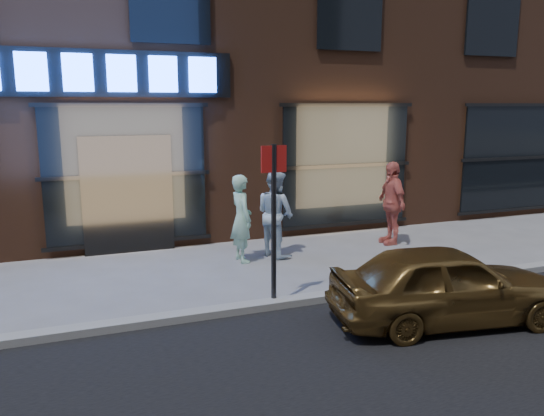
{
  "coord_description": "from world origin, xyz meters",
  "views": [
    {
      "loc": [
        -0.97,
        -7.05,
        3.01
      ],
      "look_at": [
        2.27,
        1.6,
        1.2
      ],
      "focal_mm": 35.0,
      "sensor_mm": 36.0,
      "label": 1
    }
  ],
  "objects_px": {
    "man_bowtie": "(241,218)",
    "passerby": "(391,203)",
    "sign_post": "(274,210)",
    "gold_sedan": "(447,284)",
    "man_cap": "(275,213)"
  },
  "relations": [
    {
      "from": "man_bowtie",
      "to": "gold_sedan",
      "type": "relative_size",
      "value": 0.52
    },
    {
      "from": "passerby",
      "to": "man_bowtie",
      "type": "bearing_deg",
      "value": -81.47
    },
    {
      "from": "man_bowtie",
      "to": "gold_sedan",
      "type": "height_order",
      "value": "man_bowtie"
    },
    {
      "from": "sign_post",
      "to": "man_bowtie",
      "type": "bearing_deg",
      "value": 82.23
    },
    {
      "from": "sign_post",
      "to": "man_cap",
      "type": "bearing_deg",
      "value": 66.6
    },
    {
      "from": "man_bowtie",
      "to": "man_cap",
      "type": "xyz_separation_m",
      "value": [
        0.75,
        0.14,
        0.02
      ]
    },
    {
      "from": "man_cap",
      "to": "sign_post",
      "type": "relative_size",
      "value": 0.71
    },
    {
      "from": "man_bowtie",
      "to": "sign_post",
      "type": "height_order",
      "value": "sign_post"
    },
    {
      "from": "man_bowtie",
      "to": "sign_post",
      "type": "bearing_deg",
      "value": 168.99
    },
    {
      "from": "passerby",
      "to": "gold_sedan",
      "type": "xyz_separation_m",
      "value": [
        -1.66,
        -3.98,
        -0.35
      ]
    },
    {
      "from": "man_cap",
      "to": "passerby",
      "type": "relative_size",
      "value": 0.96
    },
    {
      "from": "man_cap",
      "to": "passerby",
      "type": "bearing_deg",
      "value": -110.58
    },
    {
      "from": "gold_sedan",
      "to": "man_cap",
      "type": "bearing_deg",
      "value": 23.61
    },
    {
      "from": "man_bowtie",
      "to": "sign_post",
      "type": "relative_size",
      "value": 0.69
    },
    {
      "from": "man_bowtie",
      "to": "passerby",
      "type": "relative_size",
      "value": 0.94
    }
  ]
}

